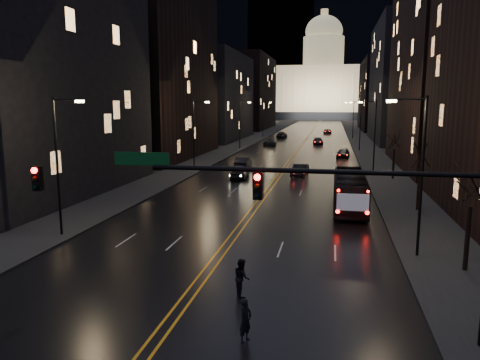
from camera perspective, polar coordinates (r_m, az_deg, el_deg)
The scene contains 37 objects.
ground at distance 19.72m, azimuth -8.44°, elevation -16.60°, with size 900.00×900.00×0.00m, color black.
road at distance 147.04m, azimuth 8.79°, elevation 5.91°, with size 20.00×320.00×0.02m, color black.
sidewalk_left at distance 148.28m, azimuth 3.35°, elevation 6.05°, with size 8.00×320.00×0.16m, color black.
sidewalk_right at distance 147.12m, azimuth 14.27°, elevation 5.76°, with size 8.00×320.00×0.16m, color black.
center_line at distance 147.04m, azimuth 8.79°, elevation 5.91°, with size 0.62×320.00×0.01m, color orange.
building_left_near at distance 47.28m, azimuth -24.38°, elevation 11.46°, with size 12.00×28.00×22.00m, color black.
building_left_mid at distance 75.88m, azimuth -10.09°, elevation 13.30°, with size 12.00×30.00×28.00m, color black.
building_left_far at distance 112.00m, azimuth -2.91°, elevation 10.07°, with size 12.00×34.00×20.00m, color black.
building_left_dist at distance 159.03m, azimuth 1.35°, elevation 10.59°, with size 12.00×40.00×24.00m, color black.
building_right_tall at distance 69.09m, azimuth 24.62°, elevation 17.20°, with size 12.00×30.00×38.00m, color black.
building_right_mid at distance 109.77m, azimuth 19.31°, elevation 11.15°, with size 12.00×34.00×26.00m, color black.
building_right_dist at distance 157.39m, azimuth 16.83°, elevation 9.84°, with size 12.00×40.00×22.00m, color black.
mountain_ridge at distance 402.08m, azimuth 16.62°, elevation 17.05°, with size 520.00×60.00×130.00m, color black.
capitol at distance 266.87m, azimuth 10.02°, elevation 11.06°, with size 90.00×50.00×58.50m.
traffic_signal at distance 17.02m, azimuth 10.23°, elevation -2.64°, with size 17.29×0.45×7.00m.
streetlamp_right_near at distance 27.30m, azimuth 20.97°, elevation 1.34°, with size 2.13×0.25×9.00m.
streetlamp_left_near at distance 31.78m, azimuth -21.14°, elevation 2.38°, with size 2.13×0.25×9.00m.
streetlamp_right_mid at distance 56.97m, azimuth 15.93°, elevation 5.47°, with size 2.13×0.25×9.00m.
streetlamp_left_mid at distance 59.24m, azimuth -5.50°, elevation 5.92°, with size 2.13×0.25×9.00m.
streetlamp_right_far at distance 86.86m, azimuth 14.34°, elevation 6.76°, with size 2.13×0.25×9.00m.
streetlamp_left_far at distance 88.37m, azimuth 0.10°, elevation 7.08°, with size 2.13×0.25×9.00m.
streetlamp_right_dist at distance 116.81m, azimuth 13.56°, elevation 7.38°, with size 2.13×0.25×9.00m.
streetlamp_left_dist at distance 117.94m, azimuth 2.92°, elevation 7.64°, with size 2.13×0.25×9.00m.
tree_right_near at distance 25.93m, azimuth 26.40°, elevation -0.66°, with size 2.40×2.40×6.65m.
tree_right_mid at distance 39.48m, azimuth 21.16°, elevation 2.81°, with size 2.40×2.40×6.65m.
tree_right_far at distance 55.25m, azimuth 18.34°, elevation 4.66°, with size 2.40×2.40×6.65m.
bus at distance 39.31m, azimuth 13.23°, elevation -1.28°, with size 2.54×10.85×3.02m, color black.
oncoming_car_a at distance 53.49m, azimuth -0.08°, elevation 0.96°, with size 1.84×4.58×1.56m, color black.
oncoming_car_b at distance 61.78m, azimuth 0.41°, elevation 2.10°, with size 1.66×4.77×1.57m, color black.
oncoming_car_c at distance 95.20m, azimuth 3.67°, elevation 4.59°, with size 2.34×5.08×1.41m, color black.
oncoming_car_d at distance 117.93m, azimuth 5.11°, elevation 5.51°, with size 2.12×5.22×1.51m, color black.
receding_car_a at distance 55.67m, azimuth 7.32°, elevation 1.16°, with size 1.55×4.45×1.47m, color black.
receding_car_b at distance 75.43m, azimuth 12.45°, elevation 3.19°, with size 1.83×4.56×1.55m, color black.
receding_car_c at distance 99.23m, azimuth 9.49°, elevation 4.68°, with size 1.98×4.88×1.42m, color black.
receding_car_d at distance 135.28m, azimuth 10.62°, elevation 5.84°, with size 2.19×4.75×1.32m, color black.
pedestrian_a at distance 17.68m, azimuth 0.67°, elevation -16.74°, with size 0.60×0.39×1.64m, color black.
pedestrian_b at distance 21.45m, azimuth 0.21°, elevation -11.77°, with size 0.84×0.46×1.73m, color black.
Camera 1 is at (6.11, -16.66, 8.60)m, focal length 35.00 mm.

